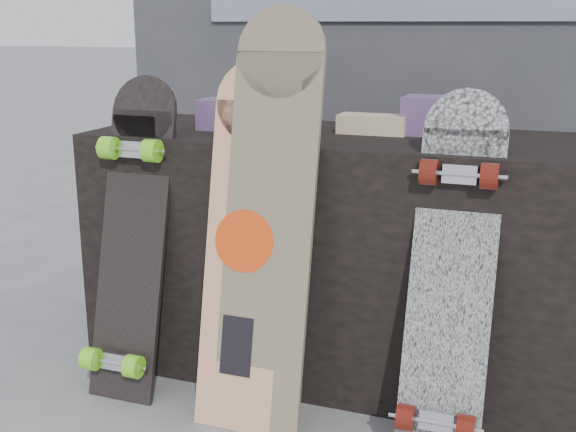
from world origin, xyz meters
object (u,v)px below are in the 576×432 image
at_px(longboard_geisha, 246,236).
at_px(skateboard_dark, 132,233).
at_px(vendor_table, 338,253).
at_px(longboard_cascadia, 452,272).
at_px(longboard_celtic, 270,209).

bearing_deg(longboard_geisha, skateboard_dark, 174.76).
xyz_separation_m(vendor_table, longboard_cascadia, (0.42, -0.35, 0.10)).
bearing_deg(longboard_cascadia, skateboard_dark, -179.98).
relative_size(longboard_geisha, longboard_cascadia, 1.07).
height_order(vendor_table, longboard_cascadia, longboard_cascadia).
relative_size(vendor_table, skateboard_dark, 1.62).
relative_size(longboard_celtic, skateboard_dark, 1.21).
height_order(longboard_celtic, longboard_cascadia, longboard_celtic).
bearing_deg(longboard_celtic, longboard_geisha, -166.25).
bearing_deg(skateboard_dark, longboard_cascadia, 0.02).
distance_m(longboard_geisha, skateboard_dark, 0.41).
bearing_deg(skateboard_dark, longboard_celtic, -2.42).
xyz_separation_m(vendor_table, longboard_celtic, (-0.10, -0.37, 0.24)).
bearing_deg(longboard_cascadia, longboard_celtic, -177.73).
bearing_deg(longboard_celtic, vendor_table, 75.58).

